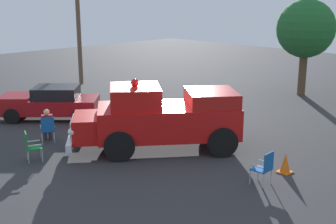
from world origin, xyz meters
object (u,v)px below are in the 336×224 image
object	(u,v)px
lawn_chair_by_car	(30,144)
traffic_cone	(285,163)
classic_hot_rod	(49,102)
oak_tree_distant	(306,29)
spectator_seated	(47,124)
vintage_fire_truck	(161,117)
utility_pole	(78,18)
lawn_chair_spare	(265,166)
lawn_chair_near_truck	(48,128)

from	to	relation	value
lawn_chair_by_car	traffic_cone	world-z (taller)	lawn_chair_by_car
classic_hot_rod	traffic_cone	distance (m)	10.97
oak_tree_distant	spectator_seated	bearing A→B (deg)	-99.83
vintage_fire_truck	utility_pole	world-z (taller)	utility_pole
classic_hot_rod	lawn_chair_spare	size ratio (longest dim) A/B	4.34
lawn_chair_spare	utility_pole	world-z (taller)	utility_pole
classic_hot_rod	traffic_cone	world-z (taller)	classic_hot_rod
vintage_fire_truck	lawn_chair_near_truck	size ratio (longest dim) A/B	5.92
spectator_seated	oak_tree_distant	size ratio (longest dim) A/B	0.25
lawn_chair_near_truck	lawn_chair_by_car	bearing A→B (deg)	-46.94
oak_tree_distant	vintage_fire_truck	bearing A→B (deg)	-84.57
lawn_chair_by_car	oak_tree_distant	bearing A→B (deg)	86.20
classic_hot_rod	lawn_chair_by_car	world-z (taller)	classic_hot_rod
utility_pole	lawn_chair_by_car	bearing A→B (deg)	-40.75
vintage_fire_truck	lawn_chair_spare	world-z (taller)	vintage_fire_truck
classic_hot_rod	traffic_cone	bearing A→B (deg)	10.23
lawn_chair_spare	traffic_cone	world-z (taller)	lawn_chair_spare
lawn_chair_near_truck	traffic_cone	bearing A→B (deg)	25.91
oak_tree_distant	traffic_cone	xyz separation A→B (m)	(5.41, -10.55, -3.29)
utility_pole	traffic_cone	xyz separation A→B (m)	(16.84, -3.78, -3.74)
utility_pole	traffic_cone	size ratio (longest dim) A/B	12.27
traffic_cone	utility_pole	bearing A→B (deg)	167.35
lawn_chair_spare	traffic_cone	distance (m)	1.31
classic_hot_rod	oak_tree_distant	xyz separation A→B (m)	(5.38, 12.49, 2.85)
vintage_fire_truck	spectator_seated	size ratio (longest dim) A/B	4.68
lawn_chair_near_truck	utility_pole	xyz separation A→B (m)	(-9.08, 7.55, 3.45)
vintage_fire_truck	spectator_seated	world-z (taller)	vintage_fire_truck
spectator_seated	oak_tree_distant	xyz separation A→B (m)	(2.47, 14.26, 2.90)
spectator_seated	utility_pole	size ratio (longest dim) A/B	0.17
classic_hot_rod	lawn_chair_spare	distance (m)	10.89
lawn_chair_by_car	spectator_seated	distance (m)	2.04
vintage_fire_truck	lawn_chair_spare	xyz separation A→B (m)	(4.38, -0.05, -0.61)
lawn_chair_spare	spectator_seated	world-z (taller)	spectator_seated
spectator_seated	utility_pole	world-z (taller)	utility_pole
oak_tree_distant	utility_pole	size ratio (longest dim) A/B	0.67
utility_pole	traffic_cone	distance (m)	17.66
oak_tree_distant	traffic_cone	size ratio (longest dim) A/B	8.19
spectator_seated	traffic_cone	distance (m)	8.72
vintage_fire_truck	lawn_chair_near_truck	xyz separation A→B (m)	(-3.47, -2.55, -0.61)
classic_hot_rod	utility_pole	bearing A→B (deg)	136.60
oak_tree_distant	lawn_chair_near_truck	bearing A→B (deg)	-99.33
lawn_chair_spare	traffic_cone	bearing A→B (deg)	93.75
classic_hot_rod	utility_pole	distance (m)	8.96
lawn_chair_spare	spectator_seated	xyz separation A→B (m)	(-7.96, -2.44, 0.11)
lawn_chair_by_car	utility_pole	world-z (taller)	utility_pole
spectator_seated	oak_tree_distant	bearing A→B (deg)	80.17
lawn_chair_near_truck	spectator_seated	xyz separation A→B (m)	(-0.12, 0.06, 0.11)
traffic_cone	classic_hot_rod	bearing A→B (deg)	-169.77
classic_hot_rod	lawn_chair_by_car	size ratio (longest dim) A/B	4.34
lawn_chair_spare	traffic_cone	xyz separation A→B (m)	(-0.08, 1.28, -0.28)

